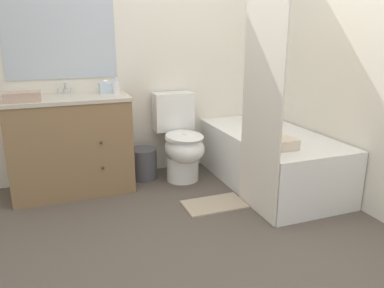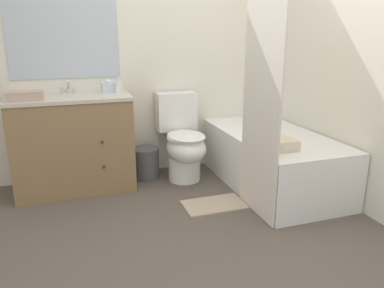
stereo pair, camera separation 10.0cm
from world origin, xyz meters
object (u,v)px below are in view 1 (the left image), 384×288
at_px(wastebasket, 143,164).
at_px(soap_dispenser, 116,86).
at_px(vanity_cabinet, 71,144).
at_px(bath_mat, 214,204).
at_px(hand_towel_folded, 22,97).
at_px(toilet, 181,142).
at_px(bathtub, 270,158).
at_px(bath_towel_folded, 276,143).
at_px(tissue_box, 106,88).
at_px(sink_faucet, 65,89).

xyz_separation_m(wastebasket, soap_dispenser, (-0.23, -0.03, 0.76)).
height_order(vanity_cabinet, bath_mat, vanity_cabinet).
distance_m(wastebasket, hand_towel_folded, 1.24).
bearing_deg(toilet, soap_dispenser, 169.90).
xyz_separation_m(bathtub, bath_towel_folded, (-0.22, -0.42, 0.28)).
bearing_deg(tissue_box, bath_mat, -49.80).
relative_size(hand_towel_folded, bath_mat, 0.54).
relative_size(wastebasket, hand_towel_folded, 1.10).
bearing_deg(toilet, sink_faucet, 165.56).
bearing_deg(sink_faucet, bath_towel_folded, -35.84).
bearing_deg(vanity_cabinet, soap_dispenser, 3.18).
relative_size(tissue_box, bath_mat, 0.23).
bearing_deg(toilet, bath_mat, -85.03).
height_order(vanity_cabinet, soap_dispenser, soap_dispenser).
xyz_separation_m(soap_dispenser, hand_towel_folded, (-0.75, -0.15, -0.02)).
bearing_deg(bath_towel_folded, wastebasket, 131.57).
bearing_deg(soap_dispenser, toilet, -10.10).
distance_m(hand_towel_folded, bath_mat, 1.75).
relative_size(sink_faucet, soap_dispenser, 1.01).
bearing_deg(soap_dispenser, wastebasket, 7.45).
bearing_deg(bathtub, vanity_cabinet, 164.07).
relative_size(wastebasket, bath_towel_folded, 1.08).
distance_m(bathtub, hand_towel_folded, 2.18).
distance_m(bathtub, tissue_box, 1.63).
distance_m(vanity_cabinet, sink_faucet, 0.48).
distance_m(soap_dispenser, bath_towel_folded, 1.47).
height_order(sink_faucet, wastebasket, sink_faucet).
bearing_deg(soap_dispenser, bath_mat, -50.70).
xyz_separation_m(toilet, wastebasket, (-0.34, 0.13, -0.22)).
bearing_deg(wastebasket, bathtub, -26.94).
bearing_deg(sink_faucet, toilet, -14.44).
distance_m(wastebasket, soap_dispenser, 0.79).
height_order(soap_dispenser, bath_mat, soap_dispenser).
bearing_deg(sink_faucet, wastebasket, -10.79).
bearing_deg(bathtub, wastebasket, 153.06).
relative_size(sink_faucet, toilet, 0.18).
bearing_deg(vanity_cabinet, sink_faucet, 90.00).
relative_size(toilet, bathtub, 0.54).
distance_m(vanity_cabinet, soap_dispenser, 0.64).
xyz_separation_m(bathtub, soap_dispenser, (-1.30, 0.51, 0.66)).
height_order(toilet, bath_towel_folded, toilet).
bearing_deg(wastebasket, hand_towel_folded, -169.58).
bearing_deg(wastebasket, vanity_cabinet, -175.31).
height_order(wastebasket, tissue_box, tissue_box).
distance_m(wastebasket, tissue_box, 0.81).
relative_size(vanity_cabinet, bath_towel_folded, 3.68).
xyz_separation_m(toilet, bath_mat, (0.06, -0.67, -0.36)).
xyz_separation_m(sink_faucet, bath_mat, (1.05, -0.92, -0.88)).
bearing_deg(bath_mat, hand_towel_folded, 155.95).
bearing_deg(bathtub, bath_mat, -159.14).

